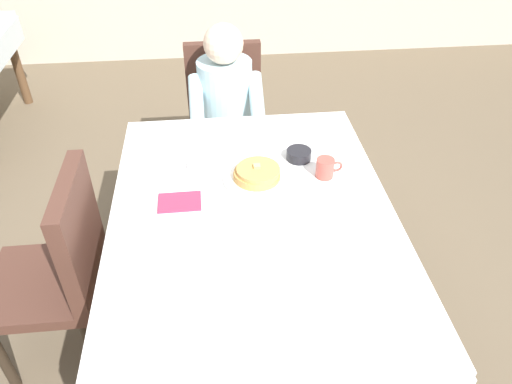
{
  "coord_description": "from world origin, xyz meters",
  "views": [
    {
      "loc": [
        -0.14,
        -1.44,
        1.97
      ],
      "look_at": [
        0.02,
        0.06,
        0.79
      ],
      "focal_mm": 34.48,
      "sensor_mm": 36.0,
      "label": 1
    }
  ],
  "objects_px": {
    "plate_breakfast": "(257,179)",
    "knife_right_of_plate": "(302,180)",
    "diner_person": "(226,105)",
    "cup_coffee": "(326,168)",
    "spoon_near_edge": "(264,238)",
    "chair_left_side": "(62,265)",
    "syrup_pitcher": "(193,164)",
    "breakfast_stack": "(257,173)",
    "bowl_butter": "(299,155)",
    "dining_table_main": "(253,229)",
    "chair_diner": "(225,114)",
    "fork_left_of_plate": "(212,186)"
  },
  "relations": [
    {
      "from": "chair_left_side",
      "to": "plate_breakfast",
      "type": "height_order",
      "value": "chair_left_side"
    },
    {
      "from": "plate_breakfast",
      "to": "knife_right_of_plate",
      "type": "distance_m",
      "value": 0.19
    },
    {
      "from": "breakfast_stack",
      "to": "spoon_near_edge",
      "type": "bearing_deg",
      "value": -91.95
    },
    {
      "from": "syrup_pitcher",
      "to": "spoon_near_edge",
      "type": "height_order",
      "value": "syrup_pitcher"
    },
    {
      "from": "chair_diner",
      "to": "dining_table_main",
      "type": "bearing_deg",
      "value": 92.45
    },
    {
      "from": "cup_coffee",
      "to": "knife_right_of_plate",
      "type": "xyz_separation_m",
      "value": [
        -0.1,
        -0.02,
        -0.04
      ]
    },
    {
      "from": "diner_person",
      "to": "bowl_butter",
      "type": "xyz_separation_m",
      "value": [
        0.29,
        -0.67,
        0.09
      ]
    },
    {
      "from": "cup_coffee",
      "to": "fork_left_of_plate",
      "type": "height_order",
      "value": "cup_coffee"
    },
    {
      "from": "cup_coffee",
      "to": "dining_table_main",
      "type": "bearing_deg",
      "value": -148.2
    },
    {
      "from": "chair_diner",
      "to": "plate_breakfast",
      "type": "bearing_deg",
      "value": 95.13
    },
    {
      "from": "diner_person",
      "to": "spoon_near_edge",
      "type": "height_order",
      "value": "diner_person"
    },
    {
      "from": "chair_diner",
      "to": "spoon_near_edge",
      "type": "distance_m",
      "value": 1.34
    },
    {
      "from": "plate_breakfast",
      "to": "syrup_pitcher",
      "type": "height_order",
      "value": "syrup_pitcher"
    },
    {
      "from": "diner_person",
      "to": "cup_coffee",
      "type": "distance_m",
      "value": 0.9
    },
    {
      "from": "knife_right_of_plate",
      "to": "bowl_butter",
      "type": "bearing_deg",
      "value": -7.46
    },
    {
      "from": "chair_left_side",
      "to": "syrup_pitcher",
      "type": "distance_m",
      "value": 0.67
    },
    {
      "from": "chair_diner",
      "to": "syrup_pitcher",
      "type": "bearing_deg",
      "value": 78.4
    },
    {
      "from": "syrup_pitcher",
      "to": "cup_coffee",
      "type": "bearing_deg",
      "value": -9.95
    },
    {
      "from": "dining_table_main",
      "to": "diner_person",
      "type": "relative_size",
      "value": 1.36
    },
    {
      "from": "syrup_pitcher",
      "to": "diner_person",
      "type": "bearing_deg",
      "value": 75.95
    },
    {
      "from": "bowl_butter",
      "to": "knife_right_of_plate",
      "type": "height_order",
      "value": "bowl_butter"
    },
    {
      "from": "cup_coffee",
      "to": "syrup_pitcher",
      "type": "xyz_separation_m",
      "value": [
        -0.56,
        0.1,
        -0.01
      ]
    },
    {
      "from": "plate_breakfast",
      "to": "fork_left_of_plate",
      "type": "xyz_separation_m",
      "value": [
        -0.19,
        -0.02,
        -0.01
      ]
    },
    {
      "from": "breakfast_stack",
      "to": "knife_right_of_plate",
      "type": "relative_size",
      "value": 0.99
    },
    {
      "from": "diner_person",
      "to": "bowl_butter",
      "type": "height_order",
      "value": "diner_person"
    },
    {
      "from": "cup_coffee",
      "to": "bowl_butter",
      "type": "distance_m",
      "value": 0.17
    },
    {
      "from": "breakfast_stack",
      "to": "spoon_near_edge",
      "type": "xyz_separation_m",
      "value": [
        -0.01,
        -0.35,
        -0.04
      ]
    },
    {
      "from": "bowl_butter",
      "to": "fork_left_of_plate",
      "type": "xyz_separation_m",
      "value": [
        -0.39,
        -0.16,
        -0.02
      ]
    },
    {
      "from": "plate_breakfast",
      "to": "chair_left_side",
      "type": "bearing_deg",
      "value": -166.06
    },
    {
      "from": "cup_coffee",
      "to": "chair_diner",
      "type": "bearing_deg",
      "value": 111.32
    },
    {
      "from": "plate_breakfast",
      "to": "knife_right_of_plate",
      "type": "bearing_deg",
      "value": -6.01
    },
    {
      "from": "chair_left_side",
      "to": "knife_right_of_plate",
      "type": "distance_m",
      "value": 1.04
    },
    {
      "from": "plate_breakfast",
      "to": "breakfast_stack",
      "type": "relative_size",
      "value": 1.41
    },
    {
      "from": "plate_breakfast",
      "to": "fork_left_of_plate",
      "type": "height_order",
      "value": "plate_breakfast"
    },
    {
      "from": "breakfast_stack",
      "to": "fork_left_of_plate",
      "type": "bearing_deg",
      "value": -174.74
    },
    {
      "from": "plate_breakfast",
      "to": "knife_right_of_plate",
      "type": "xyz_separation_m",
      "value": [
        0.19,
        -0.02,
        -0.01
      ]
    },
    {
      "from": "dining_table_main",
      "to": "bowl_butter",
      "type": "xyz_separation_m",
      "value": [
        0.24,
        0.34,
        0.11
      ]
    },
    {
      "from": "bowl_butter",
      "to": "fork_left_of_plate",
      "type": "relative_size",
      "value": 0.61
    },
    {
      "from": "fork_left_of_plate",
      "to": "chair_diner",
      "type": "bearing_deg",
      "value": -5.02
    },
    {
      "from": "dining_table_main",
      "to": "cup_coffee",
      "type": "bearing_deg",
      "value": 31.8
    },
    {
      "from": "chair_diner",
      "to": "fork_left_of_plate",
      "type": "distance_m",
      "value": 1.02
    },
    {
      "from": "dining_table_main",
      "to": "knife_right_of_plate",
      "type": "xyz_separation_m",
      "value": [
        0.23,
        0.18,
        0.09
      ]
    },
    {
      "from": "chair_diner",
      "to": "diner_person",
      "type": "relative_size",
      "value": 0.83
    },
    {
      "from": "plate_breakfast",
      "to": "cup_coffee",
      "type": "distance_m",
      "value": 0.29
    },
    {
      "from": "dining_table_main",
      "to": "fork_left_of_plate",
      "type": "bearing_deg",
      "value": 130.28
    },
    {
      "from": "dining_table_main",
      "to": "breakfast_stack",
      "type": "bearing_deg",
      "value": 79.21
    },
    {
      "from": "bowl_butter",
      "to": "syrup_pitcher",
      "type": "bearing_deg",
      "value": -174.71
    },
    {
      "from": "dining_table_main",
      "to": "chair_left_side",
      "type": "xyz_separation_m",
      "value": [
        -0.77,
        0.0,
        -0.12
      ]
    },
    {
      "from": "bowl_butter",
      "to": "cup_coffee",
      "type": "bearing_deg",
      "value": -58.01
    },
    {
      "from": "breakfast_stack",
      "to": "syrup_pitcher",
      "type": "distance_m",
      "value": 0.29
    }
  ]
}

